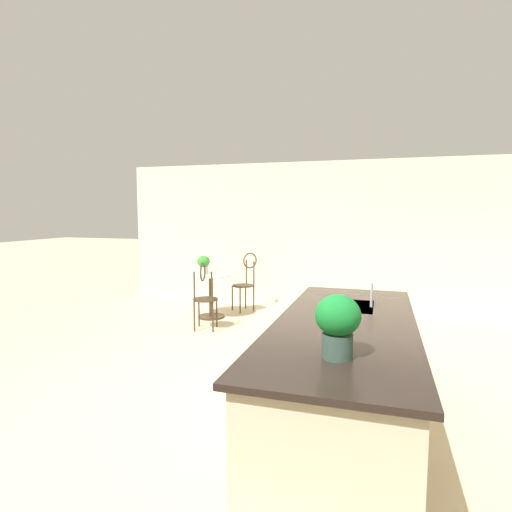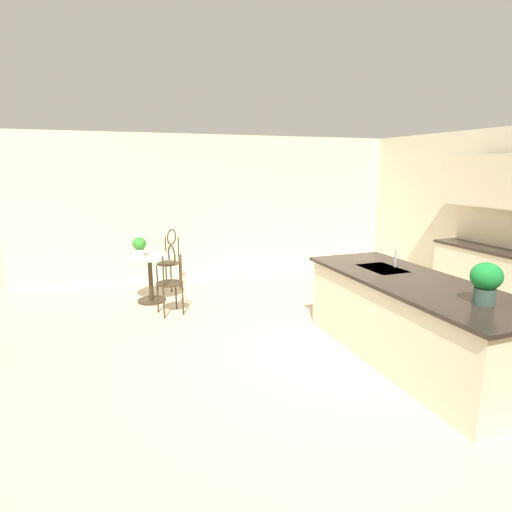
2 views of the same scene
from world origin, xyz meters
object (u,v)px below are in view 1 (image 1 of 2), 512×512
Objects in this scene: potted_plant_counter_far at (338,322)px; chair_near_window at (205,293)px; chair_by_island at (246,279)px; potted_plant_on_table at (204,263)px.

chair_near_window is at bearing -144.48° from potted_plant_counter_far.
potted_plant_counter_far is (4.55, 2.08, 0.56)m from chair_by_island.
chair_by_island reaches higher than potted_plant_on_table.
chair_near_window is 1.00× the size of chair_by_island.
chair_by_island is 2.78× the size of potted_plant_counter_far.
chair_near_window reaches higher than potted_plant_on_table.
potted_plant_counter_far is at bearing 33.67° from potted_plant_on_table.
chair_by_island is 5.03m from potted_plant_counter_far.
chair_by_island is at bearing -155.41° from potted_plant_counter_far.
chair_near_window is at bearing -7.89° from chair_by_island.
chair_by_island is 0.88m from potted_plant_on_table.
potted_plant_on_table is 0.80× the size of potted_plant_counter_far.
chair_by_island is at bearing 138.92° from potted_plant_on_table.
chair_near_window is 3.95m from potted_plant_counter_far.
potted_plant_counter_far reaches higher than chair_by_island.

